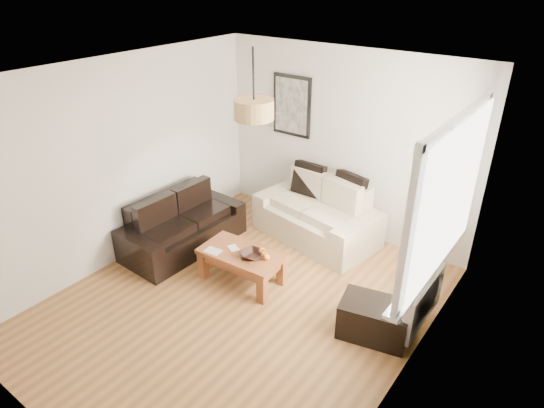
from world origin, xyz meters
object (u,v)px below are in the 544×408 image
Objects in this scene: loveseat_cream at (317,211)px; sofa_leather at (183,223)px; ottoman at (374,319)px; coffee_table at (242,266)px.

sofa_leather is at bearing -126.08° from loveseat_cream.
sofa_leather is at bearing 179.28° from ottoman.
loveseat_cream is at bearing 82.63° from coffee_table.
loveseat_cream is 1.67× the size of coffee_table.
coffee_table is (-0.18, -1.43, -0.21)m from loveseat_cream.
loveseat_cream reaches higher than ottoman.
coffee_table is at bearing -177.00° from ottoman.
loveseat_cream is 1.01× the size of sofa_leather.
ottoman is (2.88, -0.04, -0.16)m from sofa_leather.
coffee_table is (1.15, -0.13, -0.16)m from sofa_leather.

